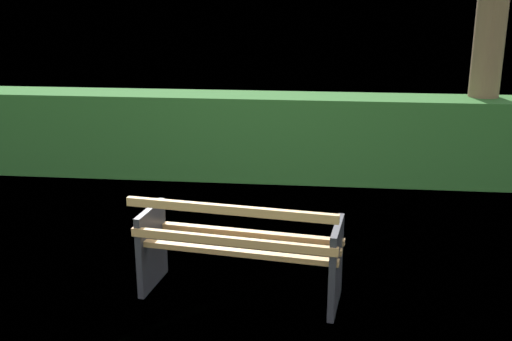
{
  "coord_description": "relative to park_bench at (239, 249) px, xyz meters",
  "views": [
    {
      "loc": [
        0.59,
        -4.34,
        2.36
      ],
      "look_at": [
        0.0,
        1.09,
        0.71
      ],
      "focal_mm": 42.46,
      "sensor_mm": 36.0,
      "label": 1
    }
  ],
  "objects": [
    {
      "name": "ground_plane",
      "position": [
        0.01,
        0.06,
        -0.42
      ],
      "size": [
        1400.0,
        1400.0,
        0.0
      ],
      "primitive_type": "plane",
      "color": "#4C6B33"
    },
    {
      "name": "park_bench",
      "position": [
        0.0,
        0.0,
        0.0
      ],
      "size": [
        1.64,
        0.78,
        0.87
      ],
      "color": "tan",
      "rests_on": "ground_plane"
    },
    {
      "name": "hedge_row",
      "position": [
        0.01,
        3.24,
        0.12
      ],
      "size": [
        9.55,
        0.67,
        1.07
      ],
      "primitive_type": "cube",
      "color": "#285B23",
      "rests_on": "ground_plane"
    }
  ]
}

